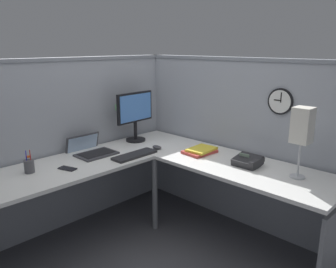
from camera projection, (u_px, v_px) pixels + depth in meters
ground_plane at (155, 241)px, 3.01m from camera, size 6.80×6.80×0.00m
cubicle_wall_back at (61, 144)px, 3.14m from camera, size 2.57×0.12×1.58m
cubicle_wall_right at (239, 142)px, 3.23m from camera, size 0.12×2.37×1.58m
desk at (145, 181)px, 2.72m from camera, size 2.35×2.15×0.73m
monitor at (135, 113)px, 3.42m from camera, size 0.46×0.20×0.50m
laptop at (90, 150)px, 3.10m from camera, size 0.34×0.38×0.22m
keyboard at (135, 155)px, 3.01m from camera, size 0.43×0.15×0.02m
computer_mouse at (157, 147)px, 3.22m from camera, size 0.06×0.10×0.03m
pen_cup at (29, 166)px, 2.61m from camera, size 0.08×0.08×0.18m
cell_phone at (67, 169)px, 2.69m from camera, size 0.11×0.16×0.01m
office_phone at (248, 162)px, 2.76m from camera, size 0.19×0.21×0.11m
book_stack at (200, 151)px, 3.10m from camera, size 0.30×0.23×0.04m
desk_lamp_paper at (302, 127)px, 2.43m from camera, size 0.13×0.13×0.53m
wall_clock at (281, 101)px, 2.81m from camera, size 0.04×0.22×0.22m
pinned_note_leftmost at (119, 107)px, 3.49m from camera, size 0.10×0.00×0.06m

